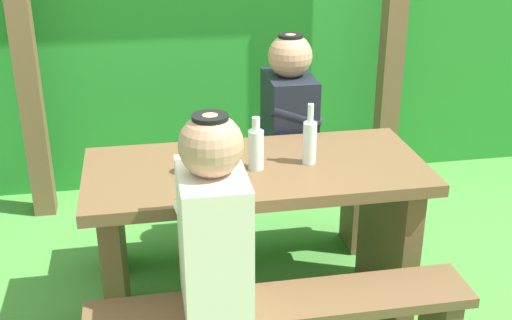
# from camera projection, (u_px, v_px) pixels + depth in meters

# --- Properties ---
(ground_plane) EXTENTS (12.00, 12.00, 0.00)m
(ground_plane) POSITION_uv_depth(u_px,v_px,m) (256.00, 315.00, 3.00)
(ground_plane) COLOR #478A3A
(hedge_backdrop) EXTENTS (6.40, 0.85, 2.00)m
(hedge_backdrop) POSITION_uv_depth(u_px,v_px,m) (204.00, 15.00, 4.33)
(hedge_backdrop) COLOR #248229
(hedge_backdrop) RESTS_ON ground_plane
(pergola_post_left) EXTENTS (0.12, 0.12, 2.17)m
(pergola_post_left) POSITION_uv_depth(u_px,v_px,m) (21.00, 30.00, 3.50)
(pergola_post_left) COLOR brown
(pergola_post_left) RESTS_ON ground_plane
(pergola_post_right) EXTENTS (0.12, 0.12, 2.17)m
(pergola_post_right) POSITION_uv_depth(u_px,v_px,m) (395.00, 16.00, 3.85)
(pergola_post_right) COLOR brown
(pergola_post_right) RESTS_ON ground_plane
(picnic_table) EXTENTS (1.40, 0.64, 0.75)m
(picnic_table) POSITION_uv_depth(u_px,v_px,m) (256.00, 217.00, 2.80)
(picnic_table) COLOR brown
(picnic_table) RESTS_ON ground_plane
(bench_far) EXTENTS (1.40, 0.24, 0.45)m
(bench_far) POSITION_uv_depth(u_px,v_px,m) (238.00, 201.00, 3.35)
(bench_far) COLOR brown
(bench_far) RESTS_ON ground_plane
(person_white_shirt) EXTENTS (0.25, 0.35, 0.72)m
(person_white_shirt) POSITION_uv_depth(u_px,v_px,m) (213.00, 224.00, 2.19)
(person_white_shirt) COLOR silver
(person_white_shirt) RESTS_ON bench_near
(person_black_coat) EXTENTS (0.25, 0.35, 0.72)m
(person_black_coat) POSITION_uv_depth(u_px,v_px,m) (289.00, 113.00, 3.21)
(person_black_coat) COLOR black
(person_black_coat) RESTS_ON bench_far
(drinking_glass) EXTENTS (0.07, 0.07, 0.08)m
(drinking_glass) POSITION_uv_depth(u_px,v_px,m) (190.00, 163.00, 2.63)
(drinking_glass) COLOR silver
(drinking_glass) RESTS_ON picnic_table
(bottle_left) EXTENTS (0.06, 0.06, 0.26)m
(bottle_left) POSITION_uv_depth(u_px,v_px,m) (310.00, 141.00, 2.70)
(bottle_left) COLOR silver
(bottle_left) RESTS_ON picnic_table
(bottle_right) EXTENTS (0.06, 0.06, 0.22)m
(bottle_right) POSITION_uv_depth(u_px,v_px,m) (256.00, 148.00, 2.65)
(bottle_right) COLOR silver
(bottle_right) RESTS_ON picnic_table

